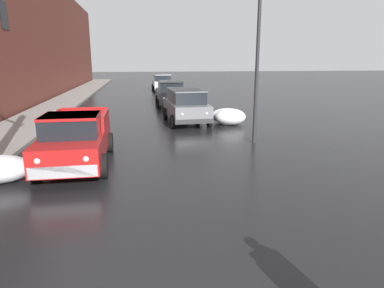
# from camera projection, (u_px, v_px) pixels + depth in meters

# --- Properties ---
(left_sidewalk_slab) EXTENTS (2.87, 80.00, 0.15)m
(left_sidewalk_slab) POSITION_uv_depth(u_px,v_px,m) (36.00, 119.00, 19.49)
(left_sidewalk_slab) COLOR gray
(left_sidewalk_slab) RESTS_ON ground
(snow_bank_along_left_kerb) EXTENTS (1.72, 1.41, 0.79)m
(snow_bank_along_left_kerb) POSITION_uv_depth(u_px,v_px,m) (227.00, 116.00, 18.61)
(snow_bank_along_left_kerb) COLOR white
(snow_bank_along_left_kerb) RESTS_ON ground
(snow_bank_mid_block_left) EXTENTS (1.81, 1.44, 0.88)m
(snow_bank_mid_block_left) POSITION_uv_depth(u_px,v_px,m) (64.00, 118.00, 17.61)
(snow_bank_mid_block_left) COLOR white
(snow_bank_mid_block_left) RESTS_ON ground
(snow_bank_near_corner_right) EXTENTS (1.65, 1.32, 0.86)m
(snow_bank_near_corner_right) POSITION_uv_depth(u_px,v_px,m) (230.00, 117.00, 17.96)
(snow_bank_near_corner_right) COLOR white
(snow_bank_near_corner_right) RESTS_ON ground
(pickup_truck_red_approaching_near_lane) EXTENTS (2.13, 4.97, 1.76)m
(pickup_truck_red_approaching_near_lane) POSITION_uv_depth(u_px,v_px,m) (76.00, 139.00, 10.91)
(pickup_truck_red_approaching_near_lane) COLOR red
(pickup_truck_red_approaching_near_lane) RESTS_ON ground
(suv_grey_parked_kerbside_close) EXTENTS (2.24, 4.54, 1.82)m
(suv_grey_parked_kerbside_close) POSITION_uv_depth(u_px,v_px,m) (186.00, 105.00, 18.42)
(suv_grey_parked_kerbside_close) COLOR slate
(suv_grey_parked_kerbside_close) RESTS_ON ground
(suv_black_parked_kerbside_mid) EXTENTS (2.11, 4.82, 1.82)m
(suv_black_parked_kerbside_mid) POSITION_uv_depth(u_px,v_px,m) (170.00, 92.00, 25.34)
(suv_black_parked_kerbside_mid) COLOR black
(suv_black_parked_kerbside_mid) RESTS_ON ground
(sedan_silver_parked_far_down_block) EXTENTS (2.10, 4.24, 1.42)m
(sedan_silver_parked_far_down_block) POSITION_uv_depth(u_px,v_px,m) (170.00, 89.00, 31.75)
(sedan_silver_parked_far_down_block) COLOR #B7B7BC
(sedan_silver_parked_far_down_block) RESTS_ON ground
(suv_white_queued_behind_truck) EXTENTS (2.16, 4.54, 1.82)m
(suv_white_queued_behind_truck) POSITION_uv_depth(u_px,v_px,m) (162.00, 82.00, 37.47)
(suv_white_queued_behind_truck) COLOR silver
(suv_white_queued_behind_truck) RESTS_ON ground
(street_lamp_post) EXTENTS (0.44, 0.24, 5.86)m
(street_lamp_post) POSITION_uv_depth(u_px,v_px,m) (257.00, 61.00, 13.39)
(street_lamp_post) COLOR #28282D
(street_lamp_post) RESTS_ON ground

